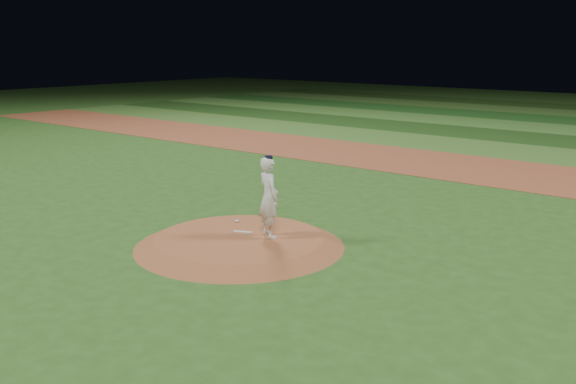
{
  "coord_description": "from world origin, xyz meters",
  "views": [
    {
      "loc": [
        11.19,
        -11.62,
        5.21
      ],
      "look_at": [
        0.0,
        2.0,
        1.1
      ],
      "focal_mm": 40.0,
      "sensor_mm": 36.0,
      "label": 1
    }
  ],
  "objects_px": {
    "pitchers_mound": "(240,241)",
    "pitching_rubber": "(243,232)",
    "rosin_bag": "(237,221)",
    "pitcher_on_mound": "(269,197)"
  },
  "relations": [
    {
      "from": "pitchers_mound",
      "to": "rosin_bag",
      "type": "height_order",
      "value": "rosin_bag"
    },
    {
      "from": "pitchers_mound",
      "to": "pitching_rubber",
      "type": "distance_m",
      "value": 0.44
    },
    {
      "from": "pitching_rubber",
      "to": "pitcher_on_mound",
      "type": "relative_size",
      "value": 0.24
    },
    {
      "from": "pitchers_mound",
      "to": "pitching_rubber",
      "type": "bearing_deg",
      "value": 122.22
    },
    {
      "from": "pitching_rubber",
      "to": "rosin_bag",
      "type": "bearing_deg",
      "value": 117.37
    },
    {
      "from": "pitchers_mound",
      "to": "pitching_rubber",
      "type": "relative_size",
      "value": 10.7
    },
    {
      "from": "pitchers_mound",
      "to": "pitching_rubber",
      "type": "height_order",
      "value": "pitching_rubber"
    },
    {
      "from": "pitchers_mound",
      "to": "pitcher_on_mound",
      "type": "bearing_deg",
      "value": 41.86
    },
    {
      "from": "rosin_bag",
      "to": "pitching_rubber",
      "type": "bearing_deg",
      "value": -37.7
    },
    {
      "from": "pitching_rubber",
      "to": "pitcher_on_mound",
      "type": "xyz_separation_m",
      "value": [
        0.8,
        0.16,
        1.06
      ]
    }
  ]
}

